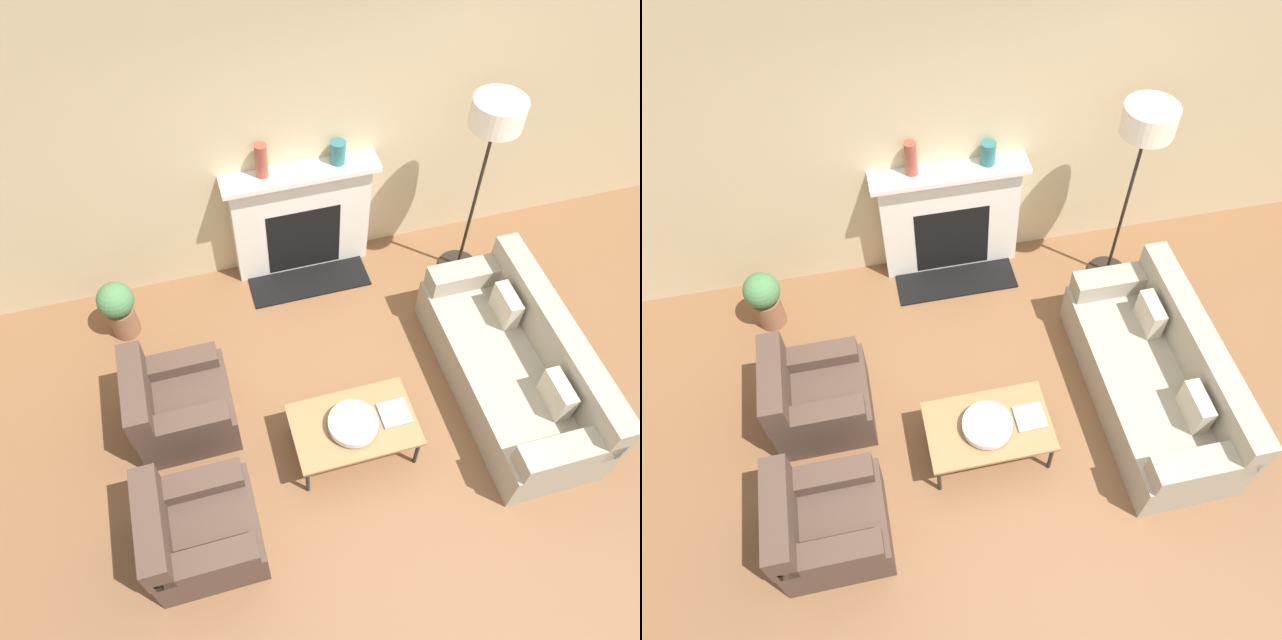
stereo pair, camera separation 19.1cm
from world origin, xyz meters
TOP-DOWN VIEW (x-y plane):
  - ground_plane at (0.00, 0.00)m, footprint 18.00×18.00m
  - wall_back at (0.00, 2.42)m, footprint 18.00×0.06m
  - fireplace at (-0.17, 2.28)m, footprint 1.40×0.59m
  - couch at (1.17, 0.41)m, footprint 0.85×1.98m
  - armchair_near at (-1.58, -0.25)m, footprint 0.78×0.73m
  - armchair_far at (-1.58, 0.79)m, footprint 0.78×0.73m
  - coffee_table at (-0.29, 0.22)m, footprint 0.96×0.61m
  - bowl at (-0.30, 0.20)m, footprint 0.38×0.38m
  - book at (0.04, 0.22)m, footprint 0.23×0.22m
  - floor_lamp at (1.32, 1.82)m, footprint 0.43×0.43m
  - mantel_vase_left at (-0.49, 2.29)m, footprint 0.11×0.11m
  - mantel_vase_center_left at (0.17, 2.29)m, footprint 0.13×0.13m
  - potted_plant at (-1.95, 1.89)m, footprint 0.32×0.32m

SIDE VIEW (x-z plane):
  - ground_plane at x=0.00m, z-range 0.00..0.00m
  - armchair_near at x=-1.58m, z-range -0.09..0.70m
  - armchair_far at x=-1.58m, z-range -0.09..0.70m
  - couch at x=1.17m, z-range -0.10..0.72m
  - potted_plant at x=-1.95m, z-range 0.04..0.65m
  - coffee_table at x=-0.29m, z-range 0.16..0.55m
  - book at x=0.04m, z-range 0.39..0.41m
  - bowl at x=-0.30m, z-range 0.40..0.48m
  - fireplace at x=-0.17m, z-range -0.01..1.17m
  - mantel_vase_center_left at x=0.17m, z-range 1.18..1.39m
  - mantel_vase_left at x=-0.49m, z-range 1.18..1.50m
  - wall_back at x=0.00m, z-range 0.00..2.90m
  - floor_lamp at x=1.32m, z-range 0.65..2.55m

